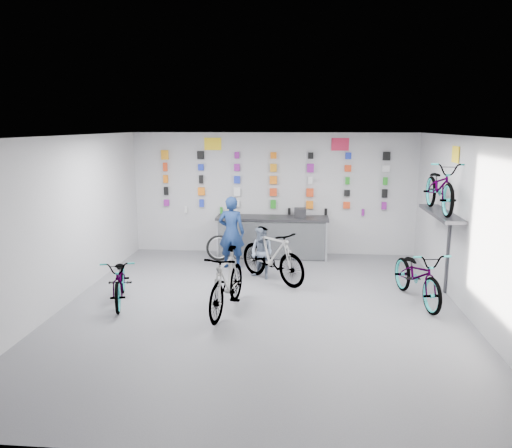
# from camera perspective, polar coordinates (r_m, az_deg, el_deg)

# --- Properties ---
(floor) EXTENTS (8.00, 8.00, 0.00)m
(floor) POSITION_cam_1_polar(r_m,az_deg,el_deg) (8.89, 0.52, -9.71)
(floor) COLOR #545459
(floor) RESTS_ON ground
(ceiling) EXTENTS (8.00, 8.00, 0.00)m
(ceiling) POSITION_cam_1_polar(r_m,az_deg,el_deg) (8.30, 0.56, 10.01)
(ceiling) COLOR white
(ceiling) RESTS_ON wall_back
(wall_back) EXTENTS (7.00, 0.00, 7.00)m
(wall_back) POSITION_cam_1_polar(r_m,az_deg,el_deg) (12.40, 2.00, 3.48)
(wall_back) COLOR silver
(wall_back) RESTS_ON floor
(wall_front) EXTENTS (7.00, 0.00, 7.00)m
(wall_front) POSITION_cam_1_polar(r_m,az_deg,el_deg) (4.64, -3.44, -10.05)
(wall_front) COLOR silver
(wall_front) RESTS_ON floor
(wall_left) EXTENTS (0.00, 8.00, 8.00)m
(wall_left) POSITION_cam_1_polar(r_m,az_deg,el_deg) (9.41, -21.23, 0.19)
(wall_left) COLOR silver
(wall_left) RESTS_ON floor
(wall_right) EXTENTS (0.00, 8.00, 8.00)m
(wall_right) POSITION_cam_1_polar(r_m,az_deg,el_deg) (8.91, 23.60, -0.57)
(wall_right) COLOR silver
(wall_right) RESTS_ON floor
(counter) EXTENTS (2.70, 0.66, 1.00)m
(counter) POSITION_cam_1_polar(r_m,az_deg,el_deg) (12.13, 1.85, -1.57)
(counter) COLOR black
(counter) RESTS_ON floor
(merch_wall) EXTENTS (5.57, 0.08, 1.57)m
(merch_wall) POSITION_cam_1_polar(r_m,az_deg,el_deg) (12.30, 1.98, 4.84)
(merch_wall) COLOR #841B85
(merch_wall) RESTS_ON wall_back
(wall_bracket) EXTENTS (0.39, 1.90, 2.00)m
(wall_bracket) POSITION_cam_1_polar(r_m,az_deg,el_deg) (9.99, 20.51, 0.65)
(wall_bracket) COLOR #333338
(wall_bracket) RESTS_ON wall_right
(sign_left) EXTENTS (0.42, 0.02, 0.30)m
(sign_left) POSITION_cam_1_polar(r_m,az_deg,el_deg) (12.45, -4.96, 9.11)
(sign_left) COLOR yellow
(sign_left) RESTS_ON wall_back
(sign_right) EXTENTS (0.42, 0.02, 0.30)m
(sign_right) POSITION_cam_1_polar(r_m,az_deg,el_deg) (12.30, 9.60, 8.97)
(sign_right) COLOR #C72244
(sign_right) RESTS_ON wall_back
(sign_side) EXTENTS (0.02, 0.40, 0.30)m
(sign_side) POSITION_cam_1_polar(r_m,az_deg,el_deg) (9.90, 21.84, 7.39)
(sign_side) COLOR yellow
(sign_side) RESTS_ON wall_right
(bike_left) EXTENTS (1.02, 1.76, 0.87)m
(bike_left) POSITION_cam_1_polar(r_m,az_deg,el_deg) (9.40, -15.24, -6.13)
(bike_left) COLOR gray
(bike_left) RESTS_ON floor
(bike_center) EXTENTS (0.80, 1.89, 1.10)m
(bike_center) POSITION_cam_1_polar(r_m,az_deg,el_deg) (8.60, -3.36, -6.58)
(bike_center) COLOR gray
(bike_center) RESTS_ON floor
(bike_right) EXTENTS (1.04, 2.02, 1.01)m
(bike_right) POSITION_cam_1_polar(r_m,az_deg,el_deg) (9.56, 17.99, -5.56)
(bike_right) COLOR gray
(bike_right) RESTS_ON floor
(bike_service) EXTENTS (1.69, 1.65, 1.11)m
(bike_service) POSITION_cam_1_polar(r_m,az_deg,el_deg) (10.24, 1.87, -3.60)
(bike_service) COLOR gray
(bike_service) RESTS_ON floor
(bike_wall) EXTENTS (0.63, 1.80, 0.95)m
(bike_wall) POSITION_cam_1_polar(r_m,az_deg,el_deg) (9.89, 20.31, 4.01)
(bike_wall) COLOR gray
(bike_wall) RESTS_ON wall_bracket
(clerk) EXTENTS (0.63, 0.44, 1.63)m
(clerk) POSITION_cam_1_polar(r_m,az_deg,el_deg) (11.19, -2.82, -0.95)
(clerk) COLOR navy
(clerk) RESTS_ON floor
(customer) EXTENTS (0.68, 0.64, 1.10)m
(customer) POSITION_cam_1_polar(r_m,az_deg,el_deg) (10.45, 0.66, -3.31)
(customer) COLOR slate
(customer) RESTS_ON floor
(spare_wheel) EXTENTS (0.63, 0.30, 0.61)m
(spare_wheel) POSITION_cam_1_polar(r_m,az_deg,el_deg) (11.95, -4.25, -2.74)
(spare_wheel) COLOR black
(spare_wheel) RESTS_ON floor
(register) EXTENTS (0.28, 0.30, 0.22)m
(register) POSITION_cam_1_polar(r_m,az_deg,el_deg) (12.00, 5.06, 1.29)
(register) COLOR black
(register) RESTS_ON counter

